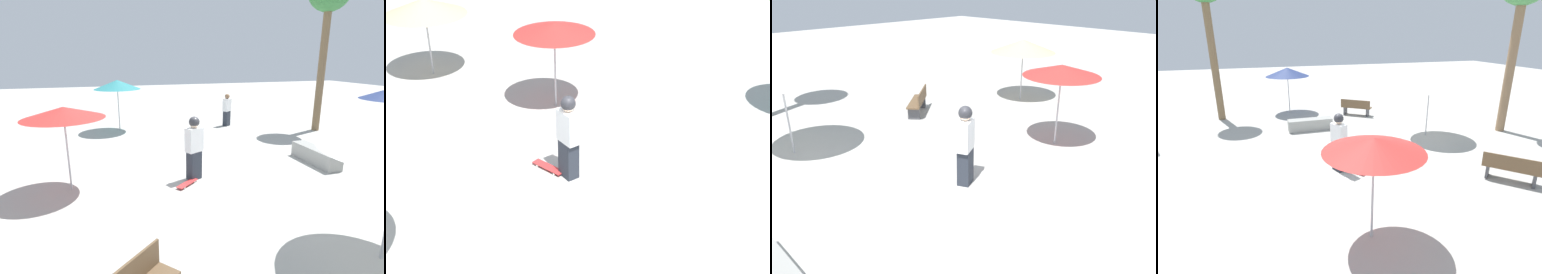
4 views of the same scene
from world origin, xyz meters
The scene contains 9 objects.
ground_plane centered at (0.00, 0.00, 0.00)m, with size 60.00×60.00×0.00m, color #B2AFA8.
skater_main centered at (-0.78, -0.13, 1.01)m, with size 0.57×0.46×1.88m.
skateboard centered at (-1.10, -0.53, 0.06)m, with size 0.75×0.66×0.07m.
concrete_ledge centered at (3.58, 0.02, 0.26)m, with size 0.54×1.96×0.52m.
bench_near centered at (5.40, -2.76, 0.43)m, with size 1.31×1.54×0.85m.
bench_far centered at (-3.08, -4.72, 0.43)m, with size 1.49×1.39×0.85m.
shade_umbrella_white centered at (1.37, -4.56, 2.25)m, with size 2.60×2.60×2.50m.
shade_umbrella_navy centered at (7.18, 0.52, 2.18)m, with size 2.30×2.30×2.41m.
shade_umbrella_red centered at (-4.20, 0.09, 2.13)m, with size 2.08×2.08×2.28m.
Camera 4 is at (-9.24, 2.16, 4.21)m, focal length 28.00 mm.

